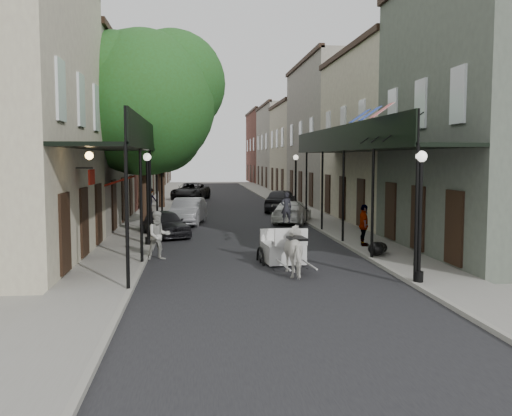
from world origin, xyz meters
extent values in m
plane|color=gray|center=(0.00, 0.00, 0.00)|extent=(140.00, 140.00, 0.00)
cube|color=black|center=(0.00, 20.00, 0.01)|extent=(8.00, 90.00, 0.01)
cube|color=gray|center=(-5.00, 20.00, 0.06)|extent=(2.20, 90.00, 0.12)
cube|color=gray|center=(5.00, 20.00, 0.06)|extent=(2.20, 90.00, 0.12)
cube|color=beige|center=(-8.60, 30.00, 5.25)|extent=(5.00, 80.00, 10.50)
cube|color=gray|center=(8.60, 30.00, 5.25)|extent=(5.00, 80.00, 10.50)
cube|color=black|center=(-5.00, 7.00, 4.00)|extent=(2.20, 18.00, 0.12)
cube|color=black|center=(-3.95, 7.00, 4.50)|extent=(0.06, 18.00, 1.00)
cylinder|color=black|center=(-4.00, -2.00, 2.12)|extent=(0.10, 0.10, 4.00)
cylinder|color=black|center=(-4.00, 6.00, 2.12)|extent=(0.10, 0.10, 4.00)
cylinder|color=black|center=(-4.00, 14.00, 2.12)|extent=(0.10, 0.10, 4.00)
cube|color=black|center=(5.00, 7.00, 4.00)|extent=(2.20, 18.00, 0.12)
cube|color=black|center=(3.95, 7.00, 4.50)|extent=(0.06, 18.00, 1.00)
cylinder|color=black|center=(4.00, -2.00, 2.12)|extent=(0.10, 0.10, 4.00)
cylinder|color=black|center=(4.00, 6.00, 2.12)|extent=(0.10, 0.10, 4.00)
cylinder|color=black|center=(4.00, 14.00, 2.12)|extent=(0.10, 0.10, 4.00)
cylinder|color=#382619|center=(-4.60, 10.00, 2.92)|extent=(0.44, 0.44, 5.60)
sphere|color=#254F19|center=(-4.60, 10.00, 6.20)|extent=(6.80, 6.80, 6.80)
sphere|color=#254F19|center=(-3.24, 10.60, 7.20)|extent=(5.10, 5.10, 5.10)
cylinder|color=#382619|center=(-4.60, 24.00, 2.64)|extent=(0.44, 0.44, 5.04)
sphere|color=#254F19|center=(-4.60, 24.00, 5.58)|extent=(6.00, 6.00, 6.00)
sphere|color=#254F19|center=(-3.40, 24.60, 6.48)|extent=(4.50, 4.50, 4.50)
cylinder|color=black|center=(4.10, -2.00, 0.27)|extent=(0.28, 0.28, 0.30)
cylinder|color=black|center=(4.10, -2.00, 1.82)|extent=(0.12, 0.12, 3.40)
sphere|color=white|center=(4.10, -2.00, 3.67)|extent=(0.32, 0.32, 0.32)
cylinder|color=black|center=(-4.10, 6.00, 0.27)|extent=(0.28, 0.28, 0.30)
cylinder|color=black|center=(-4.10, 6.00, 1.82)|extent=(0.12, 0.12, 3.40)
sphere|color=white|center=(-4.10, 6.00, 3.67)|extent=(0.32, 0.32, 0.32)
cylinder|color=black|center=(4.10, 18.00, 0.27)|extent=(0.28, 0.28, 0.30)
cylinder|color=black|center=(4.10, 18.00, 1.82)|extent=(0.12, 0.12, 3.40)
sphere|color=white|center=(4.10, 18.00, 3.67)|extent=(0.32, 0.32, 0.32)
imported|color=silver|center=(0.96, -0.14, 0.75)|extent=(0.95, 1.84, 1.50)
torus|color=black|center=(0.00, 2.43, 0.56)|extent=(0.18, 1.18, 1.17)
torus|color=black|center=(1.49, 2.55, 0.56)|extent=(0.18, 1.18, 1.17)
torus|color=black|center=(0.28, 1.17, 0.29)|extent=(0.11, 0.61, 0.61)
torus|color=black|center=(1.41, 1.26, 0.29)|extent=(0.11, 0.61, 0.61)
cube|color=silver|center=(0.76, 2.31, 0.96)|extent=(1.40, 1.74, 0.64)
cube|color=silver|center=(0.83, 1.35, 1.41)|extent=(1.13, 0.59, 0.11)
cube|color=silver|center=(0.85, 1.13, 1.68)|extent=(1.10, 0.18, 0.46)
imported|color=black|center=(0.83, 1.35, 1.98)|extent=(0.39, 0.27, 1.02)
imported|color=#ADADA3|center=(-3.50, 3.00, 0.87)|extent=(1.02, 0.90, 1.75)
imported|color=gray|center=(-5.21, 21.13, 0.89)|extent=(1.03, 0.64, 1.54)
imported|color=gray|center=(4.50, 4.65, 0.95)|extent=(0.55, 1.03, 1.67)
imported|color=black|center=(-3.60, 9.00, 0.63)|extent=(2.81, 3.98, 1.26)
imported|color=#9A999F|center=(-2.60, 14.00, 0.72)|extent=(2.15, 4.53, 1.44)
imported|color=black|center=(-2.60, 32.29, 0.75)|extent=(3.74, 5.85, 1.50)
imported|color=white|center=(3.17, 14.00, 0.62)|extent=(3.05, 4.62, 1.25)
imported|color=black|center=(3.60, 20.68, 0.79)|extent=(3.10, 4.96, 1.58)
ellipsoid|color=black|center=(4.28, 2.36, 0.37)|extent=(0.59, 0.59, 0.51)
ellipsoid|color=black|center=(4.58, 2.81, 0.33)|extent=(0.52, 0.52, 0.42)
camera|label=1|loc=(-2.17, -17.36, 3.62)|focal=40.00mm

